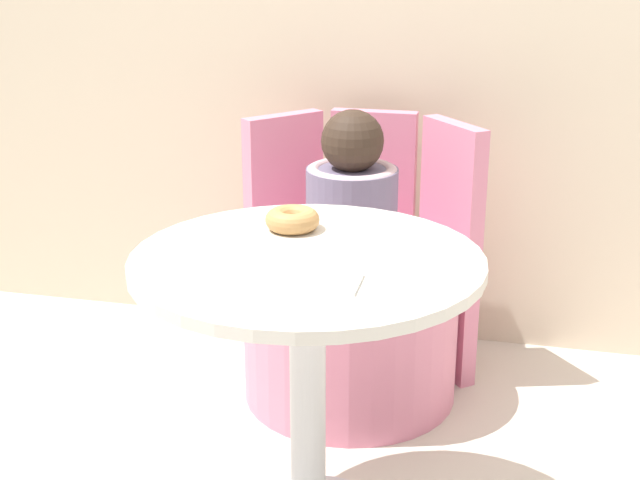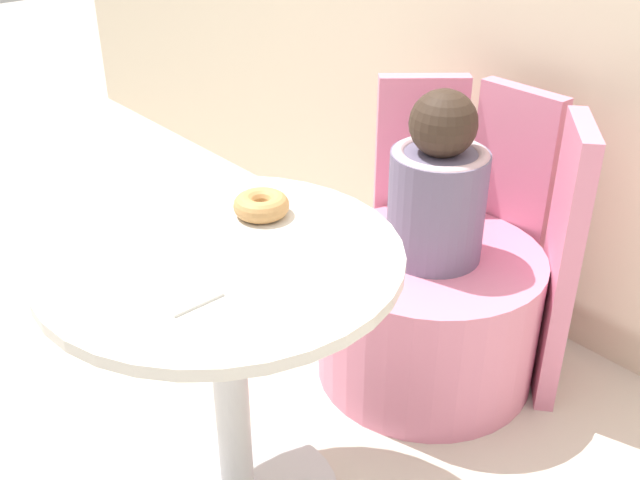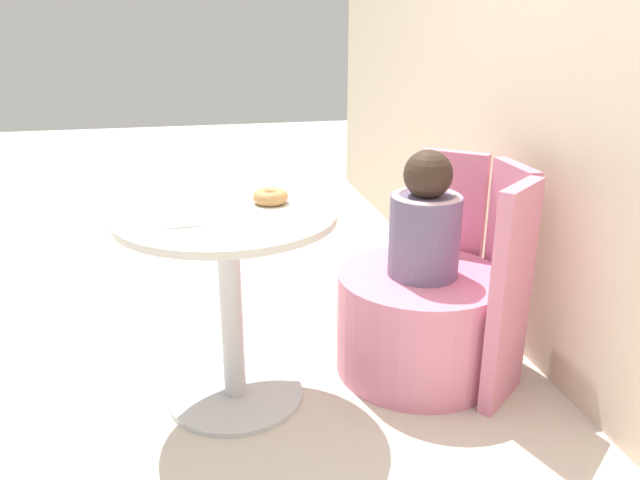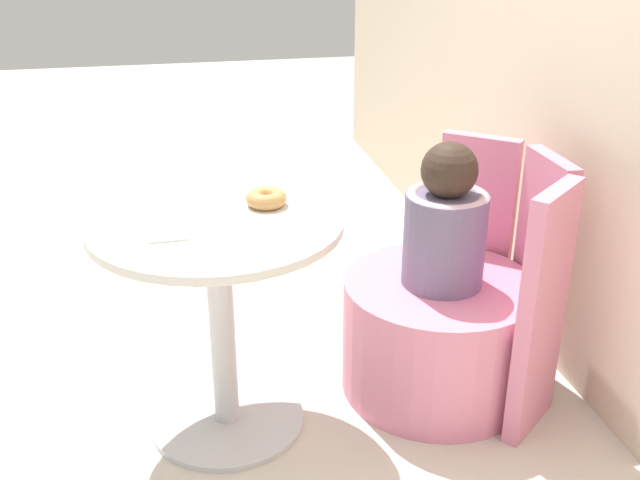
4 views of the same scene
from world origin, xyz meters
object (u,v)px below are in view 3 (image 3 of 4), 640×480
at_px(round_table, 229,272).
at_px(child_figure, 425,221).
at_px(tub_chair, 419,322).
at_px(donut, 271,197).

relative_size(round_table, child_figure, 1.55).
height_order(tub_chair, donut, donut).
xyz_separation_m(round_table, tub_chair, (-0.05, 0.69, -0.28)).
bearing_deg(donut, child_figure, 87.88).
bearing_deg(donut, tub_chair, 87.88).
height_order(tub_chair, child_figure, child_figure).
xyz_separation_m(tub_chair, child_figure, (0.00, 0.00, 0.39)).
height_order(round_table, child_figure, child_figure).
bearing_deg(tub_chair, donut, -92.12).
xyz_separation_m(round_table, child_figure, (-0.05, 0.69, 0.11)).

